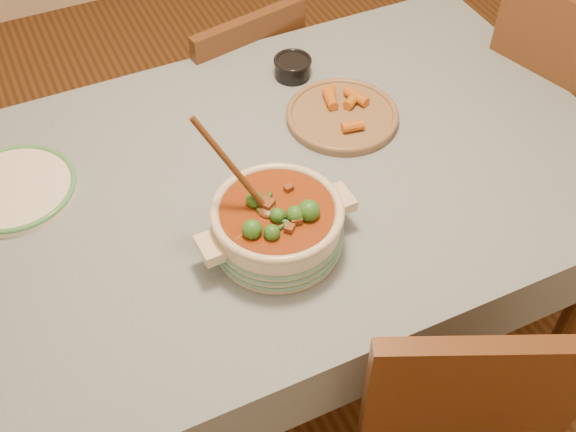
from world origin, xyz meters
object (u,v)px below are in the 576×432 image
object	(u,v)px
chair_far	(236,98)
fried_plate	(342,114)
dining_table	(286,196)
chair_right	(566,115)
stew_casserole	(277,222)
condiment_bowl	(293,66)
white_plate	(14,189)

from	to	relation	value
chair_far	fried_plate	bearing A→B (deg)	89.26
dining_table	chair_right	xyz separation A→B (m)	(0.96, 0.03, -0.10)
stew_casserole	chair_far	size ratio (longest dim) A/B	0.44
chair_far	chair_right	world-z (taller)	chair_right
condiment_bowl	chair_far	xyz separation A→B (m)	(-0.06, 0.31, -0.32)
stew_casserole	white_plate	size ratio (longest dim) A/B	1.18
fried_plate	stew_casserole	bearing A→B (deg)	-136.32
white_plate	chair_right	world-z (taller)	chair_right
fried_plate	chair_far	distance (m)	0.63
dining_table	chair_far	xyz separation A→B (m)	(0.12, 0.65, -0.19)
chair_far	chair_right	size ratio (longest dim) A/B	0.83
dining_table	white_plate	world-z (taller)	white_plate
chair_right	white_plate	bearing A→B (deg)	66.88
white_plate	chair_far	size ratio (longest dim) A/B	0.37
dining_table	fried_plate	xyz separation A→B (m)	(0.22, 0.11, 0.11)
condiment_bowl	dining_table	bearing A→B (deg)	-117.77
white_plate	condiment_bowl	size ratio (longest dim) A/B	2.88
white_plate	condiment_bowl	distance (m)	0.81
dining_table	condiment_bowl	distance (m)	0.40
stew_casserole	white_plate	distance (m)	0.65
white_plate	chair_far	xyz separation A→B (m)	(0.74, 0.45, -0.30)
dining_table	condiment_bowl	xyz separation A→B (m)	(0.18, 0.34, 0.12)
white_plate	chair_far	world-z (taller)	chair_far
white_plate	fried_plate	world-z (taller)	fried_plate
condiment_bowl	white_plate	bearing A→B (deg)	-170.45
white_plate	chair_far	bearing A→B (deg)	31.12
dining_table	white_plate	distance (m)	0.66
stew_casserole	condiment_bowl	world-z (taller)	stew_casserole
condiment_bowl	chair_right	xyz separation A→B (m)	(0.79, -0.31, -0.22)
dining_table	chair_right	size ratio (longest dim) A/B	1.68
stew_casserole	chair_right	world-z (taller)	stew_casserole
chair_right	stew_casserole	bearing A→B (deg)	85.54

